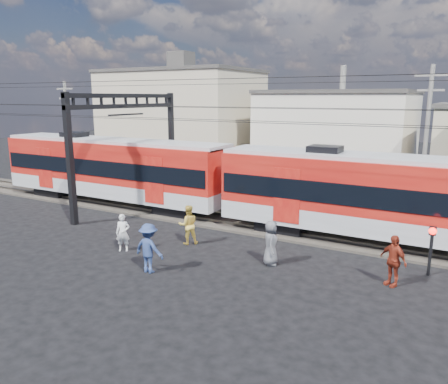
% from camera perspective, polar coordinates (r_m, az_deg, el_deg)
% --- Properties ---
extents(ground, '(120.00, 120.00, 0.00)m').
position_cam_1_polar(ground, '(16.23, -3.84, -12.24)').
color(ground, black).
rests_on(ground, ground).
extents(track_bed, '(70.00, 3.40, 0.12)m').
position_cam_1_polar(track_bed, '(22.89, 7.17, -4.74)').
color(track_bed, '#2D2823').
rests_on(track_bed, ground).
extents(rail_near, '(70.00, 0.12, 0.12)m').
position_cam_1_polar(rail_near, '(22.19, 6.44, -4.95)').
color(rail_near, '#59544C').
rests_on(rail_near, track_bed).
extents(rail_far, '(70.00, 0.12, 0.12)m').
position_cam_1_polar(rail_far, '(23.53, 7.87, -3.98)').
color(rail_far, '#59544C').
rests_on(rail_far, track_bed).
extents(commuter_train, '(50.30, 3.08, 4.17)m').
position_cam_1_polar(commuter_train, '(20.94, 21.78, -0.53)').
color(commuter_train, black).
rests_on(commuter_train, ground).
extents(catenary, '(70.00, 9.30, 7.52)m').
position_cam_1_polar(catenary, '(26.41, -10.37, 8.65)').
color(catenary, black).
rests_on(catenary, ground).
extents(building_west, '(14.28, 10.20, 9.30)m').
position_cam_1_polar(building_west, '(44.22, -5.48, 9.57)').
color(building_west, '#BCAE90').
rests_on(building_west, ground).
extents(building_midwest, '(12.24, 12.24, 7.30)m').
position_cam_1_polar(building_midwest, '(40.73, 14.91, 7.58)').
color(building_midwest, beige).
rests_on(building_midwest, ground).
extents(utility_pole_mid, '(1.80, 0.24, 8.50)m').
position_cam_1_polar(utility_pole_mid, '(27.50, 24.90, 6.59)').
color(utility_pole_mid, slate).
rests_on(utility_pole_mid, ground).
extents(utility_pole_west, '(1.80, 0.24, 8.00)m').
position_cam_1_polar(utility_pole_west, '(40.09, -19.75, 8.09)').
color(utility_pole_west, slate).
rests_on(utility_pole_west, ground).
extents(pedestrian_a, '(0.73, 0.66, 1.67)m').
position_cam_1_polar(pedestrian_a, '(19.97, -13.07, -5.20)').
color(pedestrian_a, silver).
rests_on(pedestrian_a, ground).
extents(pedestrian_b, '(1.14, 1.13, 1.86)m').
position_cam_1_polar(pedestrian_b, '(20.39, -4.70, -4.28)').
color(pedestrian_b, gold).
rests_on(pedestrian_b, ground).
extents(pedestrian_c, '(1.28, 0.75, 1.97)m').
position_cam_1_polar(pedestrian_c, '(17.35, -9.79, -7.24)').
color(pedestrian_c, navy).
rests_on(pedestrian_c, ground).
extents(pedestrian_d, '(1.20, 0.98, 1.91)m').
position_cam_1_polar(pedestrian_d, '(17.08, 21.21, -8.34)').
color(pedestrian_d, maroon).
rests_on(pedestrian_d, ground).
extents(pedestrian_e, '(0.90, 1.06, 1.85)m').
position_cam_1_polar(pedestrian_e, '(17.97, 6.13, -6.62)').
color(pedestrian_e, '#535459').
rests_on(pedestrian_e, ground).
extents(crossing_signal, '(0.29, 0.29, 1.97)m').
position_cam_1_polar(crossing_signal, '(18.44, 25.48, -5.87)').
color(crossing_signal, black).
rests_on(crossing_signal, ground).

